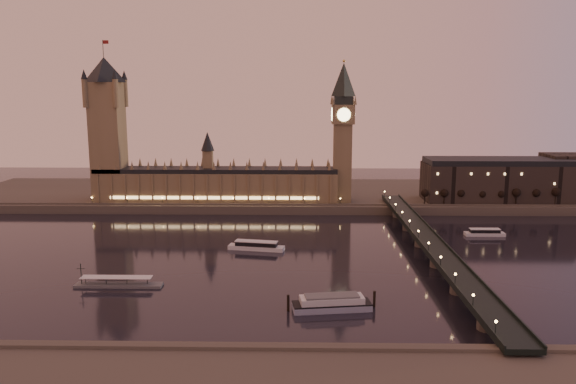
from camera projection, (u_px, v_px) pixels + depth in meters
name	position (u px, v px, depth m)	size (l,w,h in m)	color
ground	(259.00, 255.00, 304.28)	(700.00, 700.00, 0.00)	black
far_embankment	(309.00, 195.00, 465.56)	(560.00, 130.00, 6.00)	#423D35
palace_of_westminster	(216.00, 180.00, 420.27)	(180.00, 26.62, 52.00)	brown
victoria_tower	(107.00, 121.00, 413.98)	(31.68, 31.68, 118.00)	brown
big_ben	(343.00, 124.00, 411.02)	(17.68, 17.68, 104.00)	brown
westminster_bridge	(428.00, 246.00, 301.58)	(13.20, 260.00, 15.30)	black
city_block	(527.00, 179.00, 425.52)	(155.00, 45.00, 34.00)	black
bare_tree_0	(426.00, 194.00, 406.88)	(5.40, 5.40, 10.98)	black
bare_tree_1	(445.00, 194.00, 406.63)	(5.40, 5.40, 10.98)	black
bare_tree_2	(463.00, 194.00, 406.39)	(5.40, 5.40, 10.98)	black
bare_tree_3	(481.00, 194.00, 406.14)	(5.40, 5.40, 10.98)	black
bare_tree_4	(499.00, 194.00, 405.89)	(5.40, 5.40, 10.98)	black
bare_tree_5	(517.00, 194.00, 405.64)	(5.40, 5.40, 10.98)	black
bare_tree_6	(536.00, 194.00, 405.40)	(5.40, 5.40, 10.98)	black
bare_tree_7	(554.00, 194.00, 405.15)	(5.40, 5.40, 10.98)	black
cruise_boat_a	(256.00, 246.00, 313.92)	(32.20, 12.21, 5.04)	silver
cruise_boat_b	(485.00, 233.00, 344.57)	(24.09, 6.06, 4.45)	silver
moored_barge	(332.00, 303.00, 227.38)	(36.43, 13.26, 6.74)	#909BB7
pontoon_pier	(118.00, 284.00, 255.27)	(39.68, 6.61, 10.58)	#595B5E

